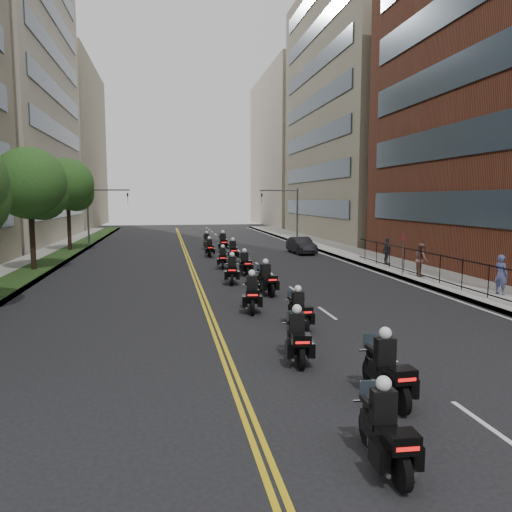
{
  "coord_description": "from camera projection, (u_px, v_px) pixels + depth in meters",
  "views": [
    {
      "loc": [
        -3.06,
        -8.68,
        4.54
      ],
      "look_at": [
        1.07,
        14.18,
        1.87
      ],
      "focal_mm": 35.0,
      "sensor_mm": 36.0,
      "label": 1
    }
  ],
  "objects": [
    {
      "name": "ground",
      "position": [
        333.0,
        437.0,
        9.54
      ],
      "size": [
        160.0,
        160.0,
        0.0
      ],
      "primitive_type": "plane",
      "color": "black",
      "rests_on": "ground"
    },
    {
      "name": "sidewalk_right",
      "position": [
        378.0,
        261.0,
        36.09
      ],
      "size": [
        4.0,
        90.0,
        0.15
      ],
      "primitive_type": "cube",
      "color": "gray",
      "rests_on": "ground"
    },
    {
      "name": "sidewalk_left",
      "position": [
        25.0,
        269.0,
        31.85
      ],
      "size": [
        4.0,
        90.0,
        0.15
      ],
      "primitive_type": "cube",
      "color": "gray",
      "rests_on": "ground"
    },
    {
      "name": "grass_strip",
      "position": [
        38.0,
        267.0,
        31.98
      ],
      "size": [
        2.0,
        90.0,
        0.04
      ],
      "primitive_type": "cube",
      "color": "#173212",
      "rests_on": "sidewalk_left"
    },
    {
      "name": "building_right_tan",
      "position": [
        376.0,
        109.0,
        58.55
      ],
      "size": [
        15.11,
        28.0,
        30.0
      ],
      "color": "gray",
      "rests_on": "ground"
    },
    {
      "name": "building_right_far",
      "position": [
        305.0,
        151.0,
        88.11
      ],
      "size": [
        15.0,
        28.0,
        26.0
      ],
      "primitive_type": "cube",
      "color": "#A89887",
      "rests_on": "ground"
    },
    {
      "name": "building_left_far",
      "position": [
        45.0,
        146.0,
        80.42
      ],
      "size": [
        16.0,
        28.0,
        26.0
      ],
      "primitive_type": "cube",
      "color": "gray",
      "rests_on": "ground"
    },
    {
      "name": "iron_fence",
      "position": [
        475.0,
        278.0,
        23.11
      ],
      "size": [
        0.05,
        28.0,
        1.5
      ],
      "color": "black",
      "rests_on": "sidewalk_right"
    },
    {
      "name": "street_trees",
      "position": [
        5.0,
        187.0,
        25.19
      ],
      "size": [
        4.4,
        38.4,
        7.98
      ],
      "color": "black",
      "rests_on": "ground"
    },
    {
      "name": "traffic_signal_right",
      "position": [
        288.0,
        207.0,
        51.86
      ],
      "size": [
        4.09,
        0.2,
        5.6
      ],
      "color": "#3F3F44",
      "rests_on": "ground"
    },
    {
      "name": "traffic_signal_left",
      "position": [
        98.0,
        207.0,
        48.49
      ],
      "size": [
        4.09,
        0.2,
        5.6
      ],
      "color": "#3F3F44",
      "rests_on": "ground"
    },
    {
      "name": "motorcycle_0",
      "position": [
        385.0,
        433.0,
        8.39
      ],
      "size": [
        0.51,
        2.12,
        1.57
      ],
      "rotation": [
        0.0,
        0.0,
        -0.04
      ],
      "color": "black",
      "rests_on": "ground"
    },
    {
      "name": "motorcycle_1",
      "position": [
        387.0,
        373.0,
        11.16
      ],
      "size": [
        0.52,
        2.27,
        1.68
      ],
      "rotation": [
        0.0,
        0.0,
        0.01
      ],
      "color": "black",
      "rests_on": "ground"
    },
    {
      "name": "motorcycle_2",
      "position": [
        297.0,
        339.0,
        13.92
      ],
      "size": [
        0.61,
        2.17,
        1.6
      ],
      "rotation": [
        0.0,
        0.0,
        -0.11
      ],
      "color": "black",
      "rests_on": "ground"
    },
    {
      "name": "motorcycle_3",
      "position": [
        299.0,
        312.0,
        17.49
      ],
      "size": [
        0.51,
        2.06,
        1.52
      ],
      "rotation": [
        0.0,
        0.0,
        0.06
      ],
      "color": "black",
      "rests_on": "ground"
    },
    {
      "name": "motorcycle_4",
      "position": [
        252.0,
        295.0,
        20.18
      ],
      "size": [
        0.7,
        2.27,
        1.68
      ],
      "rotation": [
        0.0,
        0.0,
        -0.14
      ],
      "color": "black",
      "rests_on": "ground"
    },
    {
      "name": "motorcycle_5",
      "position": [
        266.0,
        281.0,
        23.69
      ],
      "size": [
        0.67,
        2.31,
        1.7
      ],
      "rotation": [
        0.0,
        0.0,
        0.12
      ],
      "color": "black",
      "rests_on": "ground"
    },
    {
      "name": "motorcycle_6",
      "position": [
        232.0,
        271.0,
        26.83
      ],
      "size": [
        0.69,
        2.29,
        1.69
      ],
      "rotation": [
        0.0,
        0.0,
        -0.13
      ],
      "color": "black",
      "rests_on": "ground"
    },
    {
      "name": "motorcycle_7",
      "position": [
        245.0,
        265.0,
        29.78
      ],
      "size": [
        0.51,
        2.15,
        1.59
      ],
      "rotation": [
        0.0,
        0.0,
        0.04
      ],
      "color": "black",
      "rests_on": "ground"
    },
    {
      "name": "motorcycle_8",
      "position": [
        223.0,
        259.0,
        32.71
      ],
      "size": [
        0.61,
        2.11,
        1.56
      ],
      "rotation": [
        0.0,
        0.0,
        -0.12
      ],
      "color": "black",
      "rests_on": "ground"
    },
    {
      "name": "motorcycle_9",
      "position": [
        233.0,
        252.0,
        36.39
      ],
      "size": [
        0.59,
        2.35,
        1.73
      ],
      "rotation": [
        0.0,
        0.0,
        -0.06
      ],
      "color": "black",
      "rests_on": "ground"
    },
    {
      "name": "motorcycle_10",
      "position": [
        209.0,
        249.0,
        39.25
      ],
      "size": [
        0.49,
        2.16,
        1.6
      ],
      "rotation": [
        0.0,
        0.0,
        0.0
      ],
      "color": "black",
      "rests_on": "ground"
    },
    {
      "name": "motorcycle_11",
      "position": [
        223.0,
        244.0,
        42.48
      ],
      "size": [
        0.58,
        2.54,
        1.87
      ],
      "rotation": [
        0.0,
        0.0,
        -0.01
      ],
      "color": "black",
      "rests_on": "ground"
    },
    {
      "name": "motorcycle_12",
      "position": [
        207.0,
        242.0,
        45.16
      ],
      "size": [
        0.57,
        2.22,
        1.63
      ],
      "rotation": [
        0.0,
        0.0,
        0.07
      ],
      "color": "black",
      "rests_on": "ground"
    },
    {
      "name": "parked_sedan",
      "position": [
        301.0,
        245.0,
        41.47
      ],
      "size": [
        1.7,
        4.23,
        1.37
      ],
      "primitive_type": "imported",
      "rotation": [
        0.0,
        0.0,
        0.06
      ],
      "color": "black",
      "rests_on": "ground"
    },
    {
      "name": "pedestrian_a",
      "position": [
        501.0,
        275.0,
        22.88
      ],
      "size": [
        0.61,
        0.77,
        1.85
      ],
      "primitive_type": "imported",
      "rotation": [
        0.0,
        0.0,
        1.84
      ],
      "color": "#474D82",
      "rests_on": "sidewalk_right"
    },
    {
      "name": "pedestrian_b",
      "position": [
        421.0,
        260.0,
        28.32
      ],
      "size": [
        0.92,
        1.07,
        1.89
      ],
      "primitive_type": "imported",
      "rotation": [
        0.0,
        0.0,
        1.32
      ],
      "color": "brown",
      "rests_on": "sidewalk_right"
    },
    {
      "name": "pedestrian_c",
      "position": [
        387.0,
        251.0,
        33.33
      ],
      "size": [
        0.45,
        1.07,
        1.83
      ],
      "primitive_type": "imported",
      "rotation": [
        0.0,
        0.0,
        1.57
      ],
      "color": "#38383F",
      "rests_on": "sidewalk_right"
    }
  ]
}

